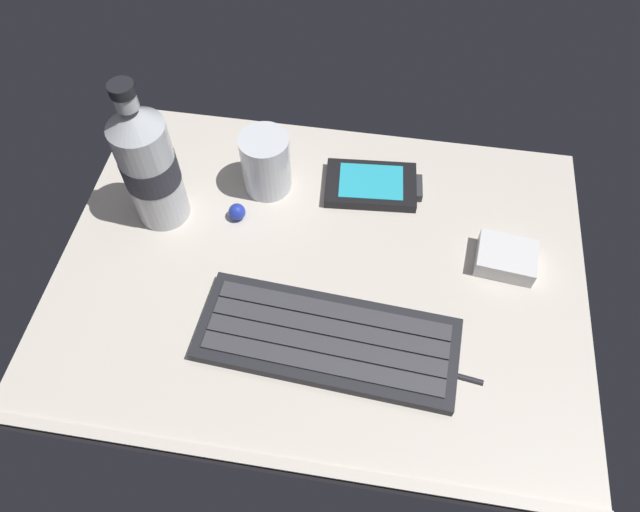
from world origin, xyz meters
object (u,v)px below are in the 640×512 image
object	(u,v)px
handheld_device	(372,185)
stylus_pen	(440,370)
juice_cup	(266,165)
trackball_mouse	(237,212)
charger_block	(506,258)
water_bottle	(149,164)
keyboard	(328,339)

from	to	relation	value
handheld_device	stylus_pen	bearing A→B (deg)	-67.74
juice_cup	stylus_pen	distance (cm)	33.64
handheld_device	trackball_mouse	size ratio (longest dim) A/B	6.01
handheld_device	trackball_mouse	distance (cm)	18.22
handheld_device	stylus_pen	size ratio (longest dim) A/B	1.39
stylus_pen	charger_block	bearing A→B (deg)	72.86
water_bottle	charger_block	distance (cm)	44.23
keyboard	charger_block	bearing A→B (deg)	35.03
handheld_device	trackball_mouse	world-z (taller)	trackball_mouse
water_bottle	trackball_mouse	distance (cm)	12.45
keyboard	water_bottle	bearing A→B (deg)	147.32
charger_block	juice_cup	bearing A→B (deg)	165.77
keyboard	stylus_pen	xyz separation A→B (cm)	(12.64, -1.54, -0.46)
water_bottle	keyboard	bearing A→B (deg)	-32.68
charger_block	water_bottle	bearing A→B (deg)	178.25
keyboard	charger_block	size ratio (longest dim) A/B	4.23
charger_block	stylus_pen	size ratio (longest dim) A/B	0.74
charger_block	stylus_pen	bearing A→B (deg)	-114.89
keyboard	juice_cup	world-z (taller)	juice_cup
juice_cup	charger_block	xyz separation A→B (cm)	(31.15, -7.90, -2.71)
water_bottle	stylus_pen	world-z (taller)	water_bottle
trackball_mouse	stylus_pen	distance (cm)	31.87
handheld_device	charger_block	distance (cm)	19.67
juice_cup	charger_block	size ratio (longest dim) A/B	1.21
stylus_pen	juice_cup	bearing A→B (deg)	143.56
handheld_device	charger_block	xyz separation A→B (cm)	(17.30, -9.36, 0.47)
water_bottle	trackball_mouse	size ratio (longest dim) A/B	9.45
keyboard	trackball_mouse	xyz separation A→B (cm)	(-14.11, 15.76, 0.29)
handheld_device	water_bottle	size ratio (longest dim) A/B	0.64
keyboard	handheld_device	world-z (taller)	keyboard
handheld_device	stylus_pen	distance (cm)	26.78
keyboard	charger_block	distance (cm)	24.18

